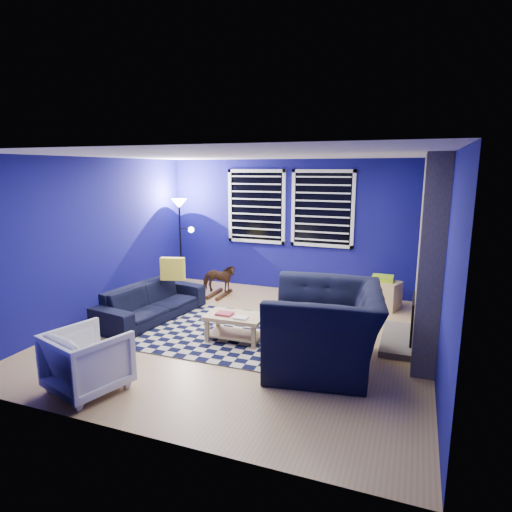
{
  "coord_description": "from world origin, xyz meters",
  "views": [
    {
      "loc": [
        2.19,
        -5.32,
        2.33
      ],
      "look_at": [
        0.06,
        0.3,
        1.09
      ],
      "focal_mm": 30.0,
      "sensor_mm": 36.0,
      "label": 1
    }
  ],
  "objects_px": {
    "coffee_table": "(235,322)",
    "floor_lamp": "(180,216)",
    "armchair_big": "(325,327)",
    "rocking_horse": "(219,278)",
    "armchair_bent": "(88,361)",
    "sofa": "(152,302)",
    "cabinet": "(382,294)",
    "tv": "(434,228)"
  },
  "relations": [
    {
      "from": "rocking_horse",
      "to": "coffee_table",
      "type": "bearing_deg",
      "value": -162.98
    },
    {
      "from": "coffee_table",
      "to": "floor_lamp",
      "type": "bearing_deg",
      "value": 133.65
    },
    {
      "from": "sofa",
      "to": "cabinet",
      "type": "bearing_deg",
      "value": -52.57
    },
    {
      "from": "coffee_table",
      "to": "rocking_horse",
      "type": "bearing_deg",
      "value": 121.24
    },
    {
      "from": "cabinet",
      "to": "floor_lamp",
      "type": "xyz_separation_m",
      "value": [
        -3.85,
        -0.01,
        1.18
      ]
    },
    {
      "from": "floor_lamp",
      "to": "armchair_big",
      "type": "bearing_deg",
      "value": -36.08
    },
    {
      "from": "rocking_horse",
      "to": "armchair_big",
      "type": "bearing_deg",
      "value": -145.58
    },
    {
      "from": "coffee_table",
      "to": "cabinet",
      "type": "relative_size",
      "value": 1.21
    },
    {
      "from": "sofa",
      "to": "cabinet",
      "type": "relative_size",
      "value": 2.81
    },
    {
      "from": "sofa",
      "to": "rocking_horse",
      "type": "xyz_separation_m",
      "value": [
        0.46,
        1.48,
        0.06
      ]
    },
    {
      "from": "sofa",
      "to": "floor_lamp",
      "type": "height_order",
      "value": "floor_lamp"
    },
    {
      "from": "armchair_bent",
      "to": "cabinet",
      "type": "relative_size",
      "value": 1.11
    },
    {
      "from": "armchair_bent",
      "to": "floor_lamp",
      "type": "distance_m",
      "value": 4.26
    },
    {
      "from": "cabinet",
      "to": "sofa",
      "type": "bearing_deg",
      "value": -130.72
    },
    {
      "from": "armchair_bent",
      "to": "sofa",
      "type": "bearing_deg",
      "value": -55.74
    },
    {
      "from": "tv",
      "to": "armchair_big",
      "type": "height_order",
      "value": "tv"
    },
    {
      "from": "cabinet",
      "to": "floor_lamp",
      "type": "height_order",
      "value": "floor_lamp"
    },
    {
      "from": "tv",
      "to": "cabinet",
      "type": "height_order",
      "value": "tv"
    },
    {
      "from": "sofa",
      "to": "armchair_big",
      "type": "relative_size",
      "value": 1.26
    },
    {
      "from": "sofa",
      "to": "coffee_table",
      "type": "bearing_deg",
      "value": -94.75
    },
    {
      "from": "armchair_big",
      "to": "rocking_horse",
      "type": "distance_m",
      "value": 3.22
    },
    {
      "from": "tv",
      "to": "sofa",
      "type": "xyz_separation_m",
      "value": [
        -4.06,
        -1.89,
        -1.13
      ]
    },
    {
      "from": "tv",
      "to": "armchair_bent",
      "type": "distance_m",
      "value": 5.38
    },
    {
      "from": "tv",
      "to": "armchair_bent",
      "type": "height_order",
      "value": "tv"
    },
    {
      "from": "rocking_horse",
      "to": "tv",
      "type": "bearing_deg",
      "value": -97.68
    },
    {
      "from": "rocking_horse",
      "to": "cabinet",
      "type": "distance_m",
      "value": 2.9
    },
    {
      "from": "armchair_big",
      "to": "rocking_horse",
      "type": "xyz_separation_m",
      "value": [
        -2.41,
        2.12,
        -0.15
      ]
    },
    {
      "from": "floor_lamp",
      "to": "coffee_table",
      "type": "bearing_deg",
      "value": -46.35
    },
    {
      "from": "rocking_horse",
      "to": "coffee_table",
      "type": "height_order",
      "value": "rocking_horse"
    },
    {
      "from": "sofa",
      "to": "cabinet",
      "type": "height_order",
      "value": "cabinet"
    },
    {
      "from": "rocking_horse",
      "to": "floor_lamp",
      "type": "bearing_deg",
      "value": 56.34
    },
    {
      "from": "armchair_big",
      "to": "tv",
      "type": "bearing_deg",
      "value": 146.0
    },
    {
      "from": "armchair_big",
      "to": "coffee_table",
      "type": "relative_size",
      "value": 1.85
    },
    {
      "from": "sofa",
      "to": "cabinet",
      "type": "xyz_separation_m",
      "value": [
        3.34,
        1.83,
        -0.02
      ]
    },
    {
      "from": "armchair_bent",
      "to": "rocking_horse",
      "type": "bearing_deg",
      "value": -69.7
    },
    {
      "from": "sofa",
      "to": "floor_lamp",
      "type": "relative_size",
      "value": 1.07
    },
    {
      "from": "cabinet",
      "to": "tv",
      "type": "bearing_deg",
      "value": 25.14
    },
    {
      "from": "coffee_table",
      "to": "floor_lamp",
      "type": "xyz_separation_m",
      "value": [
        -2.1,
        2.2,
        1.15
      ]
    },
    {
      "from": "armchair_bent",
      "to": "rocking_horse",
      "type": "distance_m",
      "value": 3.61
    },
    {
      "from": "armchair_bent",
      "to": "coffee_table",
      "type": "height_order",
      "value": "armchair_bent"
    },
    {
      "from": "armchair_bent",
      "to": "cabinet",
      "type": "xyz_separation_m",
      "value": [
        2.69,
        3.96,
        -0.09
      ]
    },
    {
      "from": "armchair_big",
      "to": "floor_lamp",
      "type": "bearing_deg",
      "value": -134.91
    }
  ]
}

